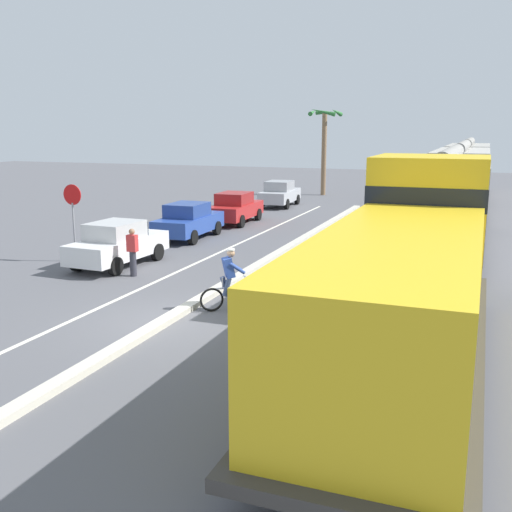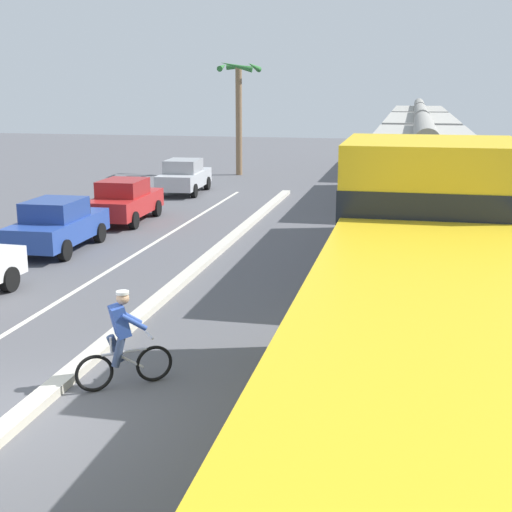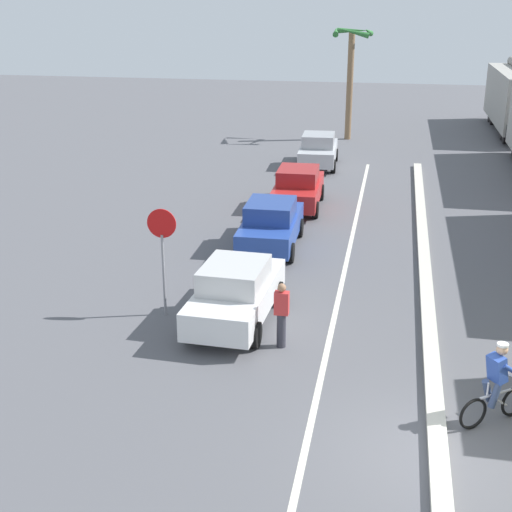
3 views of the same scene
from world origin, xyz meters
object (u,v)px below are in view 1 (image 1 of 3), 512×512
(hopper_car_trailing, at_px, (467,167))
(stop_sign, at_px, (73,208))
(palm_tree_near, at_px, (324,134))
(parked_car_red, at_px, (235,208))
(pedestrian_by_cars, at_px, (133,251))
(locomotive, at_px, (410,280))
(hopper_car_middle, at_px, (461,179))
(parked_car_white, at_px, (118,244))
(parked_car_blue, at_px, (189,221))
(parked_car_silver, at_px, (280,194))
(cyclist, at_px, (230,281))
(hopper_car_lead, at_px, (448,201))

(hopper_car_trailing, bearing_deg, stop_sign, -113.40)
(palm_tree_near, bearing_deg, parked_car_red, -93.31)
(hopper_car_trailing, bearing_deg, pedestrian_by_cars, -107.19)
(parked_car_red, bearing_deg, locomotive, -56.43)
(stop_sign, bearing_deg, hopper_car_trailing, 66.60)
(hopper_car_middle, bearing_deg, parked_car_white, -121.05)
(parked_car_blue, xyz_separation_m, parked_car_silver, (0.17, 12.34, 0.00))
(parked_car_white, distance_m, parked_car_silver, 18.15)
(hopper_car_middle, bearing_deg, locomotive, -90.00)
(cyclist, distance_m, stop_sign, 8.73)
(parked_car_blue, relative_size, parked_car_silver, 0.99)
(hopper_car_trailing, xyz_separation_m, parked_car_blue, (-11.04, -23.94, -1.26))
(parked_car_white, bearing_deg, palm_tree_near, 87.86)
(locomotive, bearing_deg, cyclist, 157.54)
(locomotive, distance_m, parked_car_blue, 15.91)
(hopper_car_middle, height_order, pedestrian_by_cars, hopper_car_middle)
(hopper_car_trailing, xyz_separation_m, parked_car_silver, (-10.88, -11.60, -1.26))
(parked_car_blue, relative_size, cyclist, 2.47)
(hopper_car_trailing, bearing_deg, parked_car_silver, -133.15)
(locomotive, xyz_separation_m, parked_car_red, (-10.83, 16.32, -0.98))
(parked_car_red, distance_m, stop_sign, 10.89)
(hopper_car_middle, bearing_deg, palm_tree_near, 143.24)
(hopper_car_trailing, relative_size, parked_car_white, 2.48)
(parked_car_silver, height_order, cyclist, cyclist)
(parked_car_red, height_order, cyclist, cyclist)
(hopper_car_middle, xyz_separation_m, pedestrian_by_cars, (-9.56, -19.31, -1.23))
(parked_car_blue, relative_size, parked_car_red, 1.00)
(parked_car_silver, height_order, pedestrian_by_cars, same)
(hopper_car_middle, distance_m, stop_sign, 22.17)
(hopper_car_lead, bearing_deg, cyclist, -116.29)
(parked_car_silver, distance_m, pedestrian_by_cars, 19.35)
(hopper_car_middle, relative_size, stop_sign, 3.68)
(parked_car_red, relative_size, stop_sign, 1.47)
(parked_car_blue, height_order, palm_tree_near, palm_tree_near)
(parked_car_silver, relative_size, pedestrian_by_cars, 2.64)
(locomotive, relative_size, hopper_car_trailing, 1.10)
(locomotive, xyz_separation_m, hopper_car_middle, (0.00, 23.76, 0.28))
(hopper_car_lead, relative_size, stop_sign, 3.68)
(hopper_car_middle, bearing_deg, parked_car_red, -145.52)
(parked_car_white, bearing_deg, pedestrian_by_cars, -40.47)
(parked_car_white, relative_size, palm_tree_near, 0.67)
(hopper_car_lead, relative_size, parked_car_blue, 2.50)
(parked_car_silver, height_order, palm_tree_near, palm_tree_near)
(hopper_car_trailing, distance_m, palm_tree_near, 11.06)
(locomotive, xyz_separation_m, hopper_car_trailing, (0.00, 35.36, 0.28))
(palm_tree_near, bearing_deg, parked_car_white, -92.14)
(palm_tree_near, bearing_deg, cyclist, -80.30)
(locomotive, relative_size, parked_car_red, 2.74)
(parked_car_white, distance_m, pedestrian_by_cars, 1.79)
(hopper_car_trailing, relative_size, parked_car_silver, 2.48)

